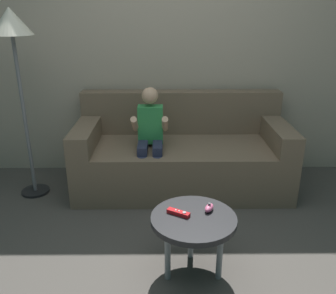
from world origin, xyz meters
name	(u,v)px	position (x,y,z in m)	size (l,w,h in m)	color
ground_plane	(168,287)	(0.00, 0.00, 0.00)	(9.94, 9.94, 0.00)	#4C4742
wall_back	(166,41)	(0.00, 1.72, 1.25)	(4.97, 0.05, 2.50)	#B2A38E
couch	(182,155)	(0.14, 1.32, 0.29)	(1.84, 0.80, 0.81)	#75604C
person_seated_on_couch	(150,136)	(-0.14, 1.15, 0.54)	(0.30, 0.36, 0.93)	#282D47
coffee_table	(194,223)	(0.15, 0.13, 0.35)	(0.50, 0.50, 0.40)	#232326
game_remote_red_near_edge	(179,213)	(0.06, 0.15, 0.41)	(0.14, 0.10, 0.03)	red
nunchuk_pink	(209,208)	(0.25, 0.19, 0.42)	(0.08, 0.10, 0.05)	pink
floor_lamp	(13,37)	(-1.17, 1.18, 1.33)	(0.32, 0.32, 1.54)	black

